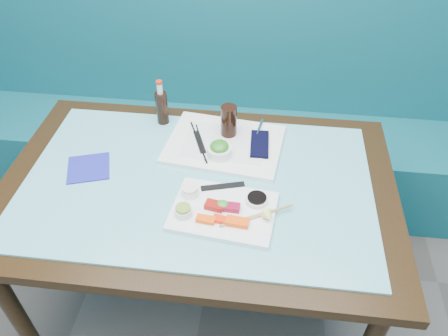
# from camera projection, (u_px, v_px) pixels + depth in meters

# --- Properties ---
(booth_bench) EXTENTS (3.00, 0.56, 1.17)m
(booth_bench) POSITION_uv_depth(u_px,v_px,m) (225.00, 127.00, 2.41)
(booth_bench) COLOR #0F5862
(booth_bench) RESTS_ON ground
(dining_table) EXTENTS (1.40, 0.90, 0.75)m
(dining_table) POSITION_uv_depth(u_px,v_px,m) (198.00, 199.00, 1.60)
(dining_table) COLOR black
(dining_table) RESTS_ON ground
(glass_top) EXTENTS (1.22, 0.76, 0.01)m
(glass_top) POSITION_uv_depth(u_px,v_px,m) (197.00, 182.00, 1.54)
(glass_top) COLOR #60B3C0
(glass_top) RESTS_ON dining_table
(sashimi_plate) EXTENTS (0.36, 0.27, 0.02)m
(sashimi_plate) POSITION_uv_depth(u_px,v_px,m) (223.00, 211.00, 1.42)
(sashimi_plate) COLOR white
(sashimi_plate) RESTS_ON glass_top
(salmon_left) EXTENTS (0.06, 0.04, 0.01)m
(salmon_left) POSITION_uv_depth(u_px,v_px,m) (206.00, 219.00, 1.38)
(salmon_left) COLOR #FF4F0A
(salmon_left) RESTS_ON sashimi_plate
(salmon_mid) EXTENTS (0.06, 0.04, 0.01)m
(salmon_mid) POSITION_uv_depth(u_px,v_px,m) (222.00, 220.00, 1.38)
(salmon_mid) COLOR #FF280A
(salmon_mid) RESTS_ON sashimi_plate
(salmon_right) EXTENTS (0.08, 0.04, 0.02)m
(salmon_right) POSITION_uv_depth(u_px,v_px,m) (237.00, 222.00, 1.37)
(salmon_right) COLOR #FB4C0A
(salmon_right) RESTS_ON sashimi_plate
(tuna_left) EXTENTS (0.07, 0.05, 0.02)m
(tuna_left) POSITION_uv_depth(u_px,v_px,m) (214.00, 206.00, 1.42)
(tuna_left) COLOR maroon
(tuna_left) RESTS_ON sashimi_plate
(tuna_right) EXTENTS (0.06, 0.04, 0.02)m
(tuna_right) POSITION_uv_depth(u_px,v_px,m) (231.00, 207.00, 1.41)
(tuna_right) COLOR maroon
(tuna_right) RESTS_ON sashimi_plate
(seaweed_garnish) EXTENTS (0.06, 0.05, 0.02)m
(seaweed_garnish) POSITION_uv_depth(u_px,v_px,m) (222.00, 205.00, 1.42)
(seaweed_garnish) COLOR #248B20
(seaweed_garnish) RESTS_ON sashimi_plate
(ramekin_wasabi) EXTENTS (0.06, 0.06, 0.02)m
(ramekin_wasabi) POSITION_uv_depth(u_px,v_px,m) (183.00, 212.00, 1.39)
(ramekin_wasabi) COLOR white
(ramekin_wasabi) RESTS_ON sashimi_plate
(wasabi_fill) EXTENTS (0.06, 0.06, 0.01)m
(wasabi_fill) POSITION_uv_depth(u_px,v_px,m) (183.00, 208.00, 1.38)
(wasabi_fill) COLOR olive
(wasabi_fill) RESTS_ON ramekin_wasabi
(ramekin_ginger) EXTENTS (0.07, 0.07, 0.02)m
(ramekin_ginger) POSITION_uv_depth(u_px,v_px,m) (190.00, 192.00, 1.46)
(ramekin_ginger) COLOR white
(ramekin_ginger) RESTS_ON sashimi_plate
(ginger_fill) EXTENTS (0.07, 0.07, 0.01)m
(ginger_fill) POSITION_uv_depth(u_px,v_px,m) (190.00, 188.00, 1.45)
(ginger_fill) COLOR beige
(ginger_fill) RESTS_ON ramekin_ginger
(soy_dish) EXTENTS (0.08, 0.08, 0.01)m
(soy_dish) POSITION_uv_depth(u_px,v_px,m) (257.00, 200.00, 1.44)
(soy_dish) COLOR white
(soy_dish) RESTS_ON sashimi_plate
(soy_fill) EXTENTS (0.08, 0.08, 0.01)m
(soy_fill) POSITION_uv_depth(u_px,v_px,m) (257.00, 198.00, 1.43)
(soy_fill) COLOR black
(soy_fill) RESTS_ON soy_dish
(lemon_wedge) EXTENTS (0.05, 0.05, 0.04)m
(lemon_wedge) POSITION_uv_depth(u_px,v_px,m) (268.00, 216.00, 1.37)
(lemon_wedge) COLOR #F2F674
(lemon_wedge) RESTS_ON sashimi_plate
(chopstick_sleeve) EXTENTS (0.15, 0.06, 0.00)m
(chopstick_sleeve) POSITION_uv_depth(u_px,v_px,m) (223.00, 186.00, 1.49)
(chopstick_sleeve) COLOR black
(chopstick_sleeve) RESTS_ON sashimi_plate
(wooden_chopstick_a) EXTENTS (0.23, 0.13, 0.01)m
(wooden_chopstick_a) POSITION_uv_depth(u_px,v_px,m) (257.00, 215.00, 1.39)
(wooden_chopstick_a) COLOR #9A8448
(wooden_chopstick_a) RESTS_ON sashimi_plate
(wooden_chopstick_b) EXTENTS (0.17, 0.10, 0.01)m
(wooden_chopstick_b) POSITION_uv_depth(u_px,v_px,m) (260.00, 216.00, 1.39)
(wooden_chopstick_b) COLOR tan
(wooden_chopstick_b) RESTS_ON sashimi_plate
(serving_tray) EXTENTS (0.47, 0.37, 0.02)m
(serving_tray) POSITION_uv_depth(u_px,v_px,m) (224.00, 144.00, 1.68)
(serving_tray) COLOR white
(serving_tray) RESTS_ON glass_top
(paper_placemat) EXTENTS (0.32, 0.23, 0.00)m
(paper_placemat) POSITION_uv_depth(u_px,v_px,m) (224.00, 142.00, 1.67)
(paper_placemat) COLOR silver
(paper_placemat) RESTS_ON serving_tray
(seaweed_bowl) EXTENTS (0.11, 0.11, 0.04)m
(seaweed_bowl) POSITION_uv_depth(u_px,v_px,m) (219.00, 151.00, 1.61)
(seaweed_bowl) COLOR white
(seaweed_bowl) RESTS_ON serving_tray
(seaweed_salad) EXTENTS (0.09, 0.09, 0.03)m
(seaweed_salad) POSITION_uv_depth(u_px,v_px,m) (219.00, 146.00, 1.59)
(seaweed_salad) COLOR #25741A
(seaweed_salad) RESTS_ON seaweed_bowl
(cola_glass) EXTENTS (0.08, 0.08, 0.13)m
(cola_glass) POSITION_uv_depth(u_px,v_px,m) (229.00, 121.00, 1.67)
(cola_glass) COLOR black
(cola_glass) RESTS_ON serving_tray
(navy_pouch) EXTENTS (0.07, 0.16, 0.01)m
(navy_pouch) POSITION_uv_depth(u_px,v_px,m) (260.00, 144.00, 1.66)
(navy_pouch) COLOR black
(navy_pouch) RESTS_ON serving_tray
(fork) EXTENTS (0.03, 0.10, 0.01)m
(fork) POSITION_uv_depth(u_px,v_px,m) (260.00, 127.00, 1.74)
(fork) COLOR silver
(fork) RESTS_ON serving_tray
(black_chopstick_a) EXTENTS (0.11, 0.24, 0.01)m
(black_chopstick_a) POSITION_uv_depth(u_px,v_px,m) (199.00, 142.00, 1.67)
(black_chopstick_a) COLOR black
(black_chopstick_a) RESTS_ON serving_tray
(black_chopstick_b) EXTENTS (0.07, 0.21, 0.01)m
(black_chopstick_b) POSITION_uv_depth(u_px,v_px,m) (201.00, 142.00, 1.67)
(black_chopstick_b) COLOR black
(black_chopstick_b) RESTS_ON serving_tray
(tray_sleeve) EXTENTS (0.07, 0.14, 0.00)m
(tray_sleeve) POSITION_uv_depth(u_px,v_px,m) (200.00, 142.00, 1.68)
(tray_sleeve) COLOR black
(tray_sleeve) RESTS_ON serving_tray
(cola_bottle_body) EXTENTS (0.06, 0.06, 0.14)m
(cola_bottle_body) POSITION_uv_depth(u_px,v_px,m) (162.00, 108.00, 1.76)
(cola_bottle_body) COLOR black
(cola_bottle_body) RESTS_ON glass_top
(cola_bottle_neck) EXTENTS (0.03, 0.03, 0.04)m
(cola_bottle_neck) POSITION_uv_depth(u_px,v_px,m) (160.00, 89.00, 1.70)
(cola_bottle_neck) COLOR silver
(cola_bottle_neck) RESTS_ON cola_bottle_body
(cola_bottle_cap) EXTENTS (0.03, 0.03, 0.01)m
(cola_bottle_cap) POSITION_uv_depth(u_px,v_px,m) (159.00, 82.00, 1.68)
(cola_bottle_cap) COLOR red
(cola_bottle_cap) RESTS_ON cola_bottle_neck
(blue_napkin) EXTENTS (0.19, 0.19, 0.01)m
(blue_napkin) POSITION_uv_depth(u_px,v_px,m) (89.00, 168.00, 1.59)
(blue_napkin) COLOR #1B2095
(blue_napkin) RESTS_ON glass_top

